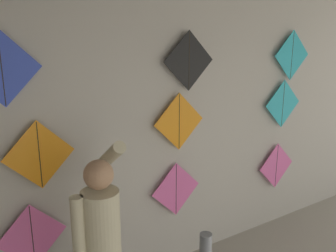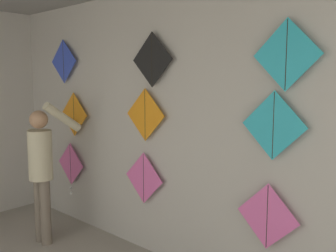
{
  "view_description": "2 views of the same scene",
  "coord_description": "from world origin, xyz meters",
  "px_view_note": "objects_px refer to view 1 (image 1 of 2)",
  "views": [
    {
      "loc": [
        -2.03,
        0.98,
        2.4
      ],
      "look_at": [
        -0.37,
        3.55,
        1.57
      ],
      "focal_mm": 40.0,
      "sensor_mm": 36.0,
      "label": 1
    },
    {
      "loc": [
        2.69,
        1.07,
        1.9
      ],
      "look_at": [
        0.45,
        3.55,
        1.47
      ],
      "focal_mm": 40.0,
      "sensor_mm": 36.0,
      "label": 2
    }
  ],
  "objects_px": {
    "kite_0": "(33,239)",
    "kite_5": "(283,104)",
    "kite_2": "(276,166)",
    "kite_3": "(39,155)",
    "kite_7": "(189,61)",
    "kite_6": "(2,68)",
    "kite_4": "(179,122)",
    "kite_1": "(176,189)",
    "kite_8": "(292,55)",
    "shopkeeper": "(101,242)"
  },
  "relations": [
    {
      "from": "kite_2",
      "to": "kite_3",
      "type": "xyz_separation_m",
      "value": [
        -2.72,
        0.0,
        0.66
      ]
    },
    {
      "from": "kite_0",
      "to": "kite_1",
      "type": "relative_size",
      "value": 1.25
    },
    {
      "from": "kite_6",
      "to": "kite_7",
      "type": "height_order",
      "value": "kite_6"
    },
    {
      "from": "kite_2",
      "to": "kite_3",
      "type": "relative_size",
      "value": 1.0
    },
    {
      "from": "kite_4",
      "to": "kite_8",
      "type": "relative_size",
      "value": 1.0
    },
    {
      "from": "kite_5",
      "to": "kite_2",
      "type": "bearing_deg",
      "value": 180.0
    },
    {
      "from": "kite_3",
      "to": "kite_2",
      "type": "bearing_deg",
      "value": 0.0
    },
    {
      "from": "kite_0",
      "to": "kite_2",
      "type": "height_order",
      "value": "kite_2"
    },
    {
      "from": "kite_2",
      "to": "kite_0",
      "type": "bearing_deg",
      "value": -179.99
    },
    {
      "from": "kite_2",
      "to": "kite_4",
      "type": "height_order",
      "value": "kite_4"
    },
    {
      "from": "kite_0",
      "to": "kite_3",
      "type": "xyz_separation_m",
      "value": [
        0.11,
        0.0,
        0.69
      ]
    },
    {
      "from": "kite_3",
      "to": "kite_6",
      "type": "xyz_separation_m",
      "value": [
        -0.2,
        0.0,
        0.67
      ]
    },
    {
      "from": "kite_4",
      "to": "kite_5",
      "type": "relative_size",
      "value": 1.0
    },
    {
      "from": "shopkeeper",
      "to": "kite_4",
      "type": "distance_m",
      "value": 1.36
    },
    {
      "from": "shopkeeper",
      "to": "kite_6",
      "type": "height_order",
      "value": "kite_6"
    },
    {
      "from": "shopkeeper",
      "to": "kite_3",
      "type": "height_order",
      "value": "kite_3"
    },
    {
      "from": "kite_5",
      "to": "kite_6",
      "type": "bearing_deg",
      "value": 180.0
    },
    {
      "from": "kite_0",
      "to": "kite_5",
      "type": "bearing_deg",
      "value": 0.01
    },
    {
      "from": "kite_2",
      "to": "kite_6",
      "type": "bearing_deg",
      "value": 180.0
    },
    {
      "from": "shopkeeper",
      "to": "kite_5",
      "type": "height_order",
      "value": "kite_5"
    },
    {
      "from": "kite_7",
      "to": "kite_6",
      "type": "bearing_deg",
      "value": 180.0
    },
    {
      "from": "kite_0",
      "to": "kite_5",
      "type": "relative_size",
      "value": 1.25
    },
    {
      "from": "kite_1",
      "to": "kite_8",
      "type": "xyz_separation_m",
      "value": [
        1.56,
        0.0,
        1.24
      ]
    },
    {
      "from": "kite_4",
      "to": "kite_7",
      "type": "height_order",
      "value": "kite_7"
    },
    {
      "from": "kite_3",
      "to": "kite_8",
      "type": "bearing_deg",
      "value": 0.0
    },
    {
      "from": "kite_2",
      "to": "kite_7",
      "type": "relative_size",
      "value": 1.0
    },
    {
      "from": "kite_7",
      "to": "kite_8",
      "type": "distance_m",
      "value": 1.42
    },
    {
      "from": "kite_4",
      "to": "kite_2",
      "type": "bearing_deg",
      "value": 0.0
    },
    {
      "from": "kite_4",
      "to": "kite_6",
      "type": "relative_size",
      "value": 1.0
    },
    {
      "from": "kite_1",
      "to": "kite_3",
      "type": "distance_m",
      "value": 1.41
    },
    {
      "from": "kite_3",
      "to": "kite_6",
      "type": "distance_m",
      "value": 0.7
    },
    {
      "from": "kite_3",
      "to": "kite_8",
      "type": "distance_m",
      "value": 2.9
    },
    {
      "from": "kite_1",
      "to": "kite_7",
      "type": "bearing_deg",
      "value": 0.0
    },
    {
      "from": "kite_1",
      "to": "kite_2",
      "type": "height_order",
      "value": "kite_1"
    },
    {
      "from": "kite_5",
      "to": "kite_8",
      "type": "distance_m",
      "value": 0.55
    },
    {
      "from": "kite_3",
      "to": "shopkeeper",
      "type": "bearing_deg",
      "value": -69.21
    },
    {
      "from": "kite_2",
      "to": "kite_7",
      "type": "xyz_separation_m",
      "value": [
        -1.31,
        0.0,
        1.31
      ]
    },
    {
      "from": "kite_0",
      "to": "kite_7",
      "type": "relative_size",
      "value": 1.25
    },
    {
      "from": "kite_3",
      "to": "kite_7",
      "type": "relative_size",
      "value": 1.0
    },
    {
      "from": "kite_0",
      "to": "kite_8",
      "type": "height_order",
      "value": "kite_8"
    },
    {
      "from": "kite_2",
      "to": "kite_8",
      "type": "distance_m",
      "value": 1.3
    },
    {
      "from": "kite_1",
      "to": "kite_4",
      "type": "xyz_separation_m",
      "value": [
        0.03,
        0.0,
        0.69
      ]
    },
    {
      "from": "kite_2",
      "to": "kite_7",
      "type": "distance_m",
      "value": 1.85
    },
    {
      "from": "kite_1",
      "to": "kite_3",
      "type": "relative_size",
      "value": 1.0
    },
    {
      "from": "shopkeeper",
      "to": "kite_7",
      "type": "relative_size",
      "value": 2.96
    },
    {
      "from": "kite_4",
      "to": "kite_1",
      "type": "bearing_deg",
      "value": 180.0
    },
    {
      "from": "kite_3",
      "to": "kite_7",
      "type": "xyz_separation_m",
      "value": [
        1.4,
        0.0,
        0.64
      ]
    },
    {
      "from": "kite_3",
      "to": "kite_4",
      "type": "height_order",
      "value": "kite_4"
    },
    {
      "from": "kite_3",
      "to": "kite_5",
      "type": "distance_m",
      "value": 2.74
    },
    {
      "from": "kite_2",
      "to": "kite_7",
      "type": "bearing_deg",
      "value": 180.0
    }
  ]
}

